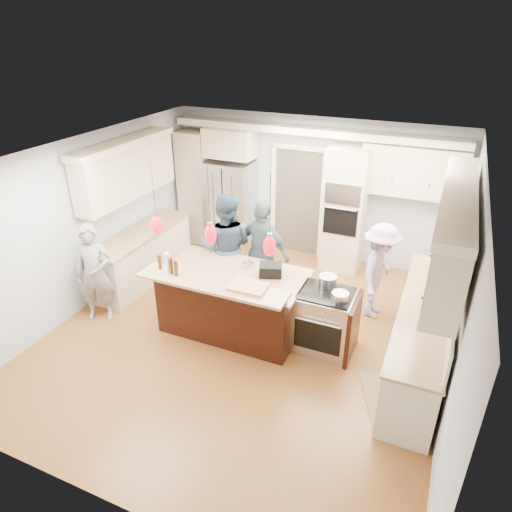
{
  "coord_description": "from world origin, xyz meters",
  "views": [
    {
      "loc": [
        2.35,
        -5.06,
        4.17
      ],
      "look_at": [
        0.0,
        0.35,
        1.15
      ],
      "focal_mm": 32.0,
      "sensor_mm": 36.0,
      "label": 1
    }
  ],
  "objects_px": {
    "refrigerator": "(231,205)",
    "person_bar_end": "(94,273)",
    "kitchen_island": "(233,300)",
    "person_far_left": "(226,247)",
    "island_range": "(326,321)"
  },
  "relations": [
    {
      "from": "refrigerator",
      "to": "person_bar_end",
      "type": "distance_m",
      "value": 3.24
    },
    {
      "from": "kitchen_island",
      "to": "person_far_left",
      "type": "distance_m",
      "value": 1.02
    },
    {
      "from": "island_range",
      "to": "refrigerator",
      "type": "bearing_deg",
      "value": 137.41
    },
    {
      "from": "person_far_left",
      "to": "person_bar_end",
      "type": "bearing_deg",
      "value": 27.34
    },
    {
      "from": "refrigerator",
      "to": "island_range",
      "type": "relative_size",
      "value": 1.96
    },
    {
      "from": "person_bar_end",
      "to": "person_far_left",
      "type": "distance_m",
      "value": 2.07
    },
    {
      "from": "refrigerator",
      "to": "person_bar_end",
      "type": "relative_size",
      "value": 1.14
    },
    {
      "from": "kitchen_island",
      "to": "refrigerator",
      "type": "bearing_deg",
      "value": 116.91
    },
    {
      "from": "refrigerator",
      "to": "kitchen_island",
      "type": "distance_m",
      "value": 2.91
    },
    {
      "from": "island_range",
      "to": "kitchen_island",
      "type": "bearing_deg",
      "value": -176.92
    },
    {
      "from": "kitchen_island",
      "to": "person_far_left",
      "type": "xyz_separation_m",
      "value": [
        -0.5,
        0.78,
        0.43
      ]
    },
    {
      "from": "kitchen_island",
      "to": "person_bar_end",
      "type": "distance_m",
      "value": 2.16
    },
    {
      "from": "person_far_left",
      "to": "refrigerator",
      "type": "bearing_deg",
      "value": -79.8
    },
    {
      "from": "kitchen_island",
      "to": "island_range",
      "type": "height_order",
      "value": "kitchen_island"
    },
    {
      "from": "kitchen_island",
      "to": "person_bar_end",
      "type": "relative_size",
      "value": 1.33
    }
  ]
}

